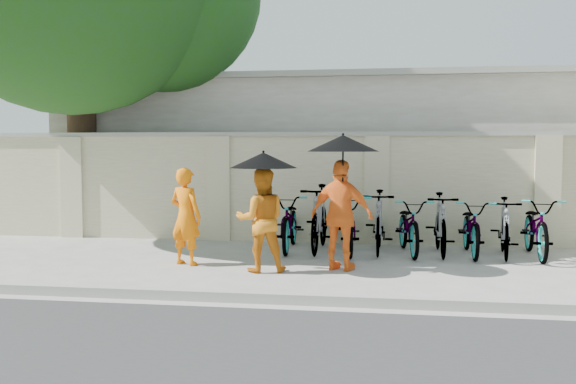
# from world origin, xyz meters

# --- Properties ---
(ground) EXTENTS (80.00, 80.00, 0.00)m
(ground) POSITION_xyz_m (0.00, 0.00, 0.00)
(ground) COLOR #ADA89B
(kerb) EXTENTS (40.00, 0.16, 0.12)m
(kerb) POSITION_xyz_m (0.00, -1.70, 0.06)
(kerb) COLOR gray
(kerb) RESTS_ON ground
(compound_wall) EXTENTS (20.00, 0.30, 2.00)m
(compound_wall) POSITION_xyz_m (1.00, 3.20, 1.00)
(compound_wall) COLOR beige
(compound_wall) RESTS_ON ground
(building_behind) EXTENTS (14.00, 6.00, 3.20)m
(building_behind) POSITION_xyz_m (2.00, 7.00, 1.60)
(building_behind) COLOR beige
(building_behind) RESTS_ON ground
(monk_left) EXTENTS (0.63, 0.53, 1.49)m
(monk_left) POSITION_xyz_m (-0.84, 0.48, 0.74)
(monk_left) COLOR orange
(monk_left) RESTS_ON ground
(monk_center) EXTENTS (0.85, 0.73, 1.50)m
(monk_center) POSITION_xyz_m (0.40, 0.13, 0.75)
(monk_center) COLOR orange
(monk_center) RESTS_ON ground
(parasol_center) EXTENTS (0.96, 0.96, 0.87)m
(parasol_center) POSITION_xyz_m (0.45, 0.05, 1.61)
(parasol_center) COLOR black
(parasol_center) RESTS_ON ground
(monk_right) EXTENTS (1.02, 0.68, 1.62)m
(monk_right) POSITION_xyz_m (1.54, 0.40, 0.81)
(monk_right) COLOR orange
(monk_right) RESTS_ON ground
(parasol_right) EXTENTS (1.03, 1.03, 1.05)m
(parasol_right) POSITION_xyz_m (1.56, 0.32, 1.85)
(parasol_right) COLOR black
(parasol_right) RESTS_ON ground
(bike_0) EXTENTS (0.75, 1.92, 0.99)m
(bike_0) POSITION_xyz_m (0.53, 2.10, 0.50)
(bike_0) COLOR gray
(bike_0) RESTS_ON ground
(bike_1) EXTENTS (0.58, 1.93, 1.15)m
(bike_1) POSITION_xyz_m (1.04, 2.05, 0.58)
(bike_1) COLOR gray
(bike_1) RESTS_ON ground
(bike_2) EXTENTS (0.89, 1.98, 1.01)m
(bike_2) POSITION_xyz_m (1.55, 2.00, 0.50)
(bike_2) COLOR gray
(bike_2) RESTS_ON ground
(bike_3) EXTENTS (0.52, 1.78, 1.06)m
(bike_3) POSITION_xyz_m (2.06, 2.07, 0.53)
(bike_3) COLOR gray
(bike_3) RESTS_ON ground
(bike_4) EXTENTS (0.85, 1.86, 0.94)m
(bike_4) POSITION_xyz_m (2.57, 2.02, 0.47)
(bike_4) COLOR gray
(bike_4) RESTS_ON ground
(bike_5) EXTENTS (0.50, 1.72, 1.03)m
(bike_5) POSITION_xyz_m (3.08, 2.00, 0.52)
(bike_5) COLOR gray
(bike_5) RESTS_ON ground
(bike_6) EXTENTS (0.62, 1.77, 0.93)m
(bike_6) POSITION_xyz_m (3.59, 2.03, 0.47)
(bike_6) COLOR gray
(bike_6) RESTS_ON ground
(bike_7) EXTENTS (0.64, 1.66, 0.97)m
(bike_7) POSITION_xyz_m (4.10, 1.94, 0.49)
(bike_7) COLOR gray
(bike_7) RESTS_ON ground
(bike_8) EXTENTS (0.72, 1.90, 0.98)m
(bike_8) POSITION_xyz_m (4.61, 1.98, 0.49)
(bike_8) COLOR gray
(bike_8) RESTS_ON ground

